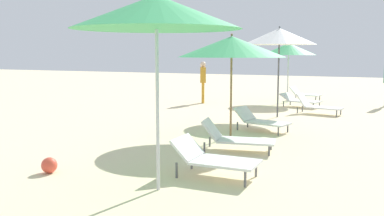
{
  "coord_description": "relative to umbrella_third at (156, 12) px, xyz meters",
  "views": [
    {
      "loc": [
        2.93,
        2.82,
        2.01
      ],
      "look_at": [
        0.33,
        8.62,
        1.17
      ],
      "focal_mm": 39.49,
      "sensor_mm": 36.0,
      "label": 1
    }
  ],
  "objects": [
    {
      "name": "umbrella_fourth",
      "position": [
        -0.29,
        4.09,
        -0.42
      ],
      "size": [
        2.5,
        2.5,
        2.45
      ],
      "color": "olive",
      "rests_on": "ground"
    },
    {
      "name": "lounger_third_shoreside",
      "position": [
        0.52,
        0.93,
        -2.25
      ],
      "size": [
        1.37,
        0.7,
        0.62
      ],
      "rotation": [
        0.0,
        0.0,
        -0.0
      ],
      "color": "white",
      "rests_on": "ground"
    },
    {
      "name": "lounger_fourth_shoreside",
      "position": [
        0.14,
        5.22,
        -2.28
      ],
      "size": [
        1.5,
        0.94,
        0.59
      ],
      "rotation": [
        0.0,
        0.0,
        -0.25
      ],
      "color": "white",
      "rests_on": "ground"
    },
    {
      "name": "lounger_fourth_inland",
      "position": [
        0.26,
        2.85,
        -2.29
      ],
      "size": [
        1.56,
        0.87,
        0.64
      ],
      "rotation": [
        0.0,
        0.0,
        0.17
      ],
      "color": "white",
      "rests_on": "ground"
    },
    {
      "name": "lounger_fifth_shoreside",
      "position": [
        1.06,
        8.97,
        -2.28
      ],
      "size": [
        1.52,
        0.82,
        0.66
      ],
      "rotation": [
        0.0,
        0.0,
        -0.19
      ],
      "color": "white",
      "rests_on": "ground"
    },
    {
      "name": "lounger_farthest_shoreside",
      "position": [
        -0.01,
        12.9,
        -2.28
      ],
      "size": [
        1.32,
        0.84,
        0.58
      ],
      "rotation": [
        0.0,
        0.0,
        -0.15
      ],
      "color": "white",
      "rests_on": "ground"
    },
    {
      "name": "beach_ball",
      "position": [
        -2.09,
        0.02,
        -2.43
      ],
      "size": [
        0.27,
        0.27,
        0.27
      ],
      "primitive_type": "sphere",
      "color": "#E54C38",
      "rests_on": "ground"
    },
    {
      "name": "person_walking_mid",
      "position": [
        -3.57,
        10.24,
        -1.56
      ],
      "size": [
        0.35,
        0.42,
        1.66
      ],
      "rotation": [
        0.0,
        0.0,
        3.55
      ],
      "color": "orange",
      "rests_on": "ground"
    },
    {
      "name": "umbrella_farthest",
      "position": [
        -0.54,
        11.87,
        -0.42
      ],
      "size": [
        2.16,
        2.16,
        2.45
      ],
      "color": "silver",
      "rests_on": "ground"
    },
    {
      "name": "umbrella_third",
      "position": [
        0.0,
        0.0,
        0.0
      ],
      "size": [
        2.4,
        2.4,
        2.87
      ],
      "color": "silver",
      "rests_on": "ground"
    },
    {
      "name": "umbrella_fifth",
      "position": [
        -0.0,
        7.76,
        -0.07
      ],
      "size": [
        2.25,
        2.25,
        2.81
      ],
      "color": "#4C4C51",
      "rests_on": "ground"
    },
    {
      "name": "lounger_farthest_inland",
      "position": [
        0.2,
        10.58,
        -2.31
      ],
      "size": [
        1.56,
        1.01,
        0.49
      ],
      "rotation": [
        0.0,
        0.0,
        -0.24
      ],
      "color": "white",
      "rests_on": "ground"
    }
  ]
}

